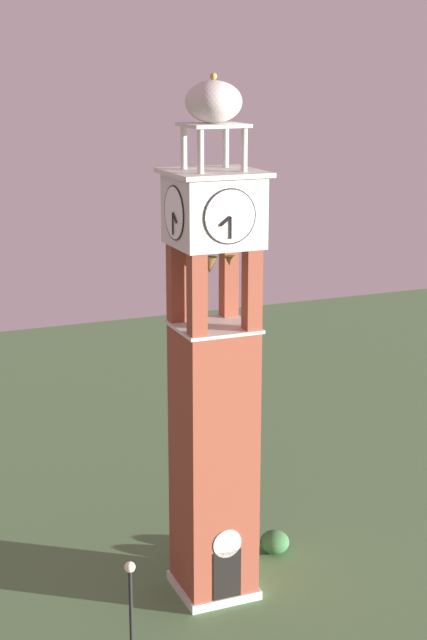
# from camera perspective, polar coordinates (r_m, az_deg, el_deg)

# --- Properties ---
(ground) EXTENTS (80.00, 80.00, 0.00)m
(ground) POSITION_cam_1_polar(r_m,az_deg,el_deg) (38.28, -0.00, -15.60)
(ground) COLOR #517547
(clock_tower) EXTENTS (3.20, 3.20, 19.14)m
(clock_tower) POSITION_cam_1_polar(r_m,az_deg,el_deg) (34.88, 0.00, -4.07)
(clock_tower) COLOR brown
(clock_tower) RESTS_ON ground
(lamp_post) EXTENTS (0.36, 0.36, 4.12)m
(lamp_post) POSITION_cam_1_polar(r_m,az_deg,el_deg) (32.31, -4.92, -16.06)
(lamp_post) COLOR black
(lamp_post) RESTS_ON ground
(shrub_near_entry) EXTENTS (1.11, 1.11, 0.86)m
(shrub_near_entry) POSITION_cam_1_polar(r_m,az_deg,el_deg) (39.93, 1.89, -13.52)
(shrub_near_entry) COLOR #336638
(shrub_near_entry) RESTS_ON ground
(shrub_left_of_tower) EXTENTS (1.21, 1.21, 0.93)m
(shrub_left_of_tower) POSITION_cam_1_polar(r_m,az_deg,el_deg) (40.63, 3.63, -12.96)
(shrub_left_of_tower) COLOR #336638
(shrub_left_of_tower) RESTS_ON ground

